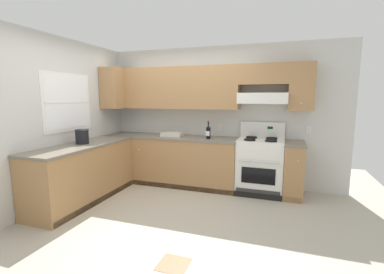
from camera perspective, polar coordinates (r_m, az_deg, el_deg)
ground_plane at (r=4.08m, az=-7.80°, el=-15.23°), size 7.04×7.04×0.00m
floor_accent_tile at (r=2.93m, az=-3.95°, el=-25.33°), size 0.30×0.30×0.01m
wall_back at (r=5.03m, az=3.72°, el=6.69°), size 4.68×0.57×2.55m
wall_left at (r=4.85m, az=-24.01°, el=4.31°), size 0.47×4.00×2.55m
counter_back_run at (r=5.03m, az=-1.97°, el=-5.13°), size 3.60×0.65×0.91m
counter_left_run at (r=4.59m, az=-22.08°, el=-7.08°), size 0.63×1.91×0.91m
stove at (r=4.74m, az=14.22°, el=-5.91°), size 0.76×0.62×1.20m
wine_bottle at (r=4.73m, az=3.48°, el=1.15°), size 0.08×0.08×0.31m
bowl at (r=5.03m, az=-4.27°, el=0.44°), size 0.39×0.21×0.07m
bucket at (r=4.54m, az=-22.32°, el=0.16°), size 0.21×0.21×0.22m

